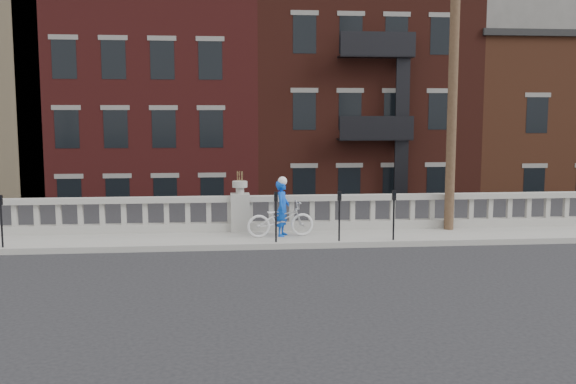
% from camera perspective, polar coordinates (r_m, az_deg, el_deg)
% --- Properties ---
extents(ground, '(120.00, 120.00, 0.00)m').
position_cam_1_polar(ground, '(15.13, -3.91, -6.68)').
color(ground, black).
rests_on(ground, ground).
extents(sidewalk, '(32.00, 2.20, 0.15)m').
position_cam_1_polar(sidewalk, '(18.05, -4.19, -4.22)').
color(sidewalk, gray).
rests_on(sidewalk, ground).
extents(balustrade, '(28.00, 0.34, 1.03)m').
position_cam_1_polar(balustrade, '(18.88, -4.28, -1.99)').
color(balustrade, gray).
rests_on(balustrade, sidewalk).
extents(planter_pedestal, '(0.55, 0.55, 1.76)m').
position_cam_1_polar(planter_pedestal, '(18.86, -4.28, -1.42)').
color(planter_pedestal, gray).
rests_on(planter_pedestal, sidewalk).
extents(lower_level, '(80.00, 44.00, 20.80)m').
position_cam_1_polar(lower_level, '(37.77, -4.12, 5.46)').
color(lower_level, '#605E59').
rests_on(lower_level, ground).
extents(utility_pole, '(1.60, 0.28, 10.00)m').
position_cam_1_polar(utility_pole, '(19.53, 14.52, 11.63)').
color(utility_pole, '#422D1E').
rests_on(utility_pole, sidewalk).
extents(parking_meter_a, '(0.10, 0.09, 1.36)m').
position_cam_1_polar(parking_meter_a, '(17.99, -24.15, -1.87)').
color(parking_meter_a, black).
rests_on(parking_meter_a, sidewalk).
extents(parking_meter_b, '(0.10, 0.09, 1.36)m').
position_cam_1_polar(parking_meter_b, '(17.10, -1.08, -1.70)').
color(parking_meter_b, black).
rests_on(parking_meter_b, sidewalk).
extents(parking_meter_c, '(0.10, 0.09, 1.36)m').
position_cam_1_polar(parking_meter_c, '(17.31, 4.59, -1.61)').
color(parking_meter_c, black).
rests_on(parking_meter_c, sidewalk).
extents(parking_meter_d, '(0.10, 0.09, 1.36)m').
position_cam_1_polar(parking_meter_d, '(17.64, 9.39, -1.52)').
color(parking_meter_d, black).
rests_on(parking_meter_d, sidewalk).
extents(bicycle, '(1.96, 0.90, 0.99)m').
position_cam_1_polar(bicycle, '(17.94, -0.67, -2.42)').
color(bicycle, silver).
rests_on(bicycle, sidewalk).
extents(cyclist, '(0.54, 0.66, 1.57)m').
position_cam_1_polar(cyclist, '(18.00, -0.50, -1.45)').
color(cyclist, '#0C44BF').
rests_on(cyclist, sidewalk).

